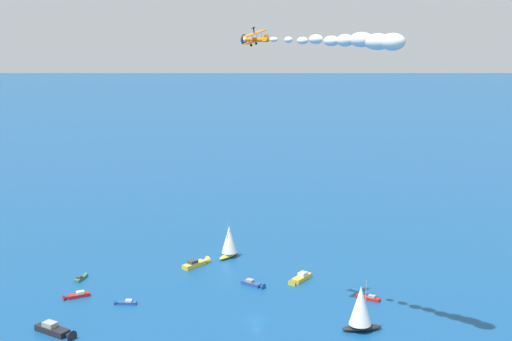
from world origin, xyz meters
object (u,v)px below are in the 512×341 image
object	(u,v)px
motorboat_outer_ring_b	(57,331)
motorboat_outer_ring_e	(82,278)
motorboat_inshore	(124,303)
wingwalker_lead	(254,29)
motorboat_outer_ring_a	(254,284)
motorboat_outer_ring_d	(367,298)
motorboat_far_stbd	(197,263)
sailboat_ahead	(361,308)
sailboat_far_port	(229,241)
motorboat_outer_ring_c	(75,296)
motorboat_mid_cluster	(299,279)
biplane_lead	(255,39)

from	to	relation	value
motorboat_outer_ring_b	motorboat_outer_ring_e	size ratio (longest dim) A/B	2.00
motorboat_inshore	wingwalker_lead	xyz separation A→B (m)	(2.61, -33.41, 66.30)
motorboat_outer_ring_a	motorboat_outer_ring_d	size ratio (longest dim) A/B	1.17
motorboat_far_stbd	motorboat_outer_ring_e	world-z (taller)	motorboat_far_stbd
sailboat_ahead	motorboat_outer_ring_a	distance (m)	36.92
motorboat_inshore	wingwalker_lead	bearing A→B (deg)	-85.53
motorboat_inshore	sailboat_ahead	bearing A→B (deg)	-83.50
sailboat_far_port	motorboat_inshore	world-z (taller)	sailboat_far_port
motorboat_far_stbd	motorboat_outer_ring_c	bearing A→B (deg)	151.83
motorboat_outer_ring_d	motorboat_outer_ring_e	distance (m)	76.62
motorboat_outer_ring_e	wingwalker_lead	distance (m)	85.70
motorboat_outer_ring_e	wingwalker_lead	world-z (taller)	wingwalker_lead
motorboat_inshore	wingwalker_lead	size ratio (longest dim) A/B	3.65
motorboat_mid_cluster	motorboat_outer_ring_d	world-z (taller)	motorboat_mid_cluster
motorboat_outer_ring_b	wingwalker_lead	xyz separation A→B (m)	(23.18, -37.94, 65.88)
sailboat_far_port	motorboat_far_stbd	size ratio (longest dim) A/B	1.12
motorboat_outer_ring_a	motorboat_outer_ring_c	size ratio (longest dim) A/B	1.15
sailboat_far_port	biplane_lead	xyz separation A→B (m)	(-39.71, -24.16, 59.72)
sailboat_ahead	motorboat_outer_ring_e	distance (m)	78.21
motorboat_far_stbd	wingwalker_lead	bearing A→B (deg)	-135.29
sailboat_far_port	motorboat_outer_ring_e	world-z (taller)	sailboat_far_port
motorboat_mid_cluster	motorboat_outer_ring_a	xyz separation A→B (m)	(-7.81, 9.95, -0.15)
motorboat_outer_ring_e	motorboat_far_stbd	bearing A→B (deg)	-48.51
sailboat_far_port	motorboat_inshore	distance (m)	43.96
motorboat_outer_ring_d	motorboat_outer_ring_b	bearing A→B (deg)	127.61
biplane_lead	motorboat_outer_ring_a	bearing A→B (deg)	22.41
wingwalker_lead	motorboat_outer_ring_d	bearing A→B (deg)	-43.57
motorboat_inshore	sailboat_ahead	distance (m)	58.25
motorboat_far_stbd	motorboat_outer_ring_d	distance (m)	51.43
motorboat_far_stbd	motorboat_outer_ring_d	world-z (taller)	motorboat_far_stbd
sailboat_ahead	motorboat_outer_ring_c	xyz separation A→B (m)	(-7.57, 71.46, -4.93)
motorboat_mid_cluster	biplane_lead	distance (m)	69.86
sailboat_ahead	wingwalker_lead	distance (m)	66.02
motorboat_outer_ring_d	biplane_lead	world-z (taller)	biplane_lead
motorboat_far_stbd	motorboat_outer_ring_c	distance (m)	37.77
motorboat_mid_cluster	sailboat_far_port	bearing A→B (deg)	65.80
motorboat_inshore	motorboat_outer_ring_b	bearing A→B (deg)	167.56
motorboat_mid_cluster	motorboat_outer_ring_b	world-z (taller)	motorboat_outer_ring_b
sailboat_ahead	wingwalker_lead	world-z (taller)	wingwalker_lead
motorboat_far_stbd	sailboat_ahead	xyz separation A→B (m)	(-25.73, -53.63, 4.73)
motorboat_mid_cluster	motorboat_outer_ring_d	distance (m)	20.73
sailboat_far_port	motorboat_outer_ring_b	xyz separation A→B (m)	(-63.28, 13.91, -4.05)
motorboat_inshore	motorboat_outer_ring_c	distance (m)	13.84
motorboat_outer_ring_a	wingwalker_lead	xyz separation A→B (m)	(-20.73, -8.26, 66.18)
motorboat_outer_ring_a	wingwalker_lead	distance (m)	69.84
motorboat_mid_cluster	motorboat_far_stbd	bearing A→B (deg)	87.90
sailboat_far_port	wingwalker_lead	bearing A→B (deg)	-149.07
motorboat_outer_ring_d	motorboat_outer_ring_e	world-z (taller)	motorboat_outer_ring_d
sailboat_far_port	motorboat_far_stbd	xyz separation A→B (m)	(-10.42, 5.34, -4.17)
motorboat_far_stbd	motorboat_outer_ring_d	xyz separation A→B (m)	(-7.02, -50.95, -0.25)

